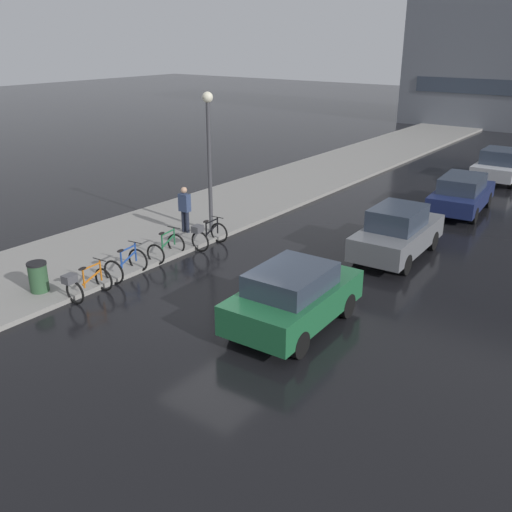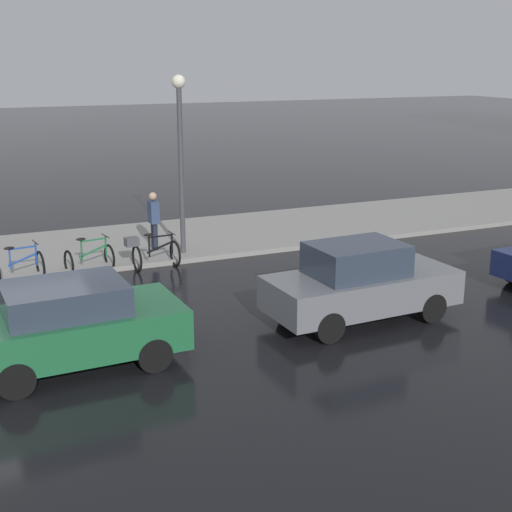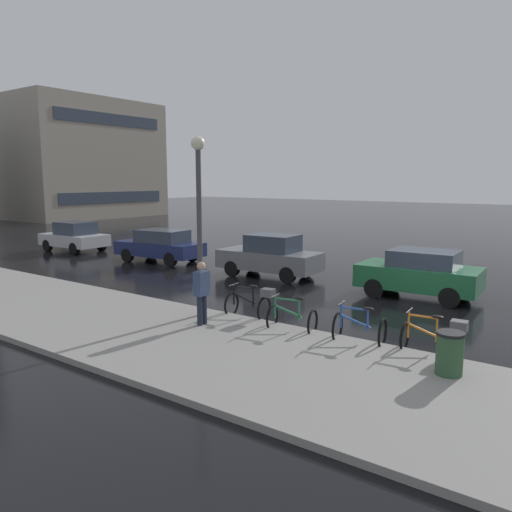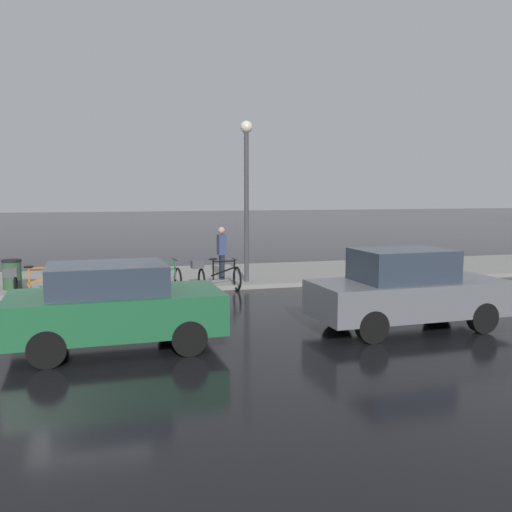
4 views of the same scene
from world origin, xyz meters
name	(u,v)px [view 4 (image 4 of 4)]	position (x,y,z in m)	size (l,w,h in m)	color
ground_plane	(87,326)	(0.00, 0.00, 0.00)	(140.00, 140.00, 0.00)	black
sidewalk_kerb	(378,270)	(-6.00, 10.00, 0.07)	(4.80, 60.00, 0.14)	gray
bicycle_nearest	(30,283)	(-3.43, -1.51, 0.49)	(0.76, 1.37, 0.98)	black
bicycle_second	(96,282)	(-3.69, 0.17, 0.41)	(0.89, 1.23, 0.99)	black
bicycle_third	(160,279)	(-3.81, 1.95, 0.39)	(0.86, 1.26, 0.97)	black
bicycle_farthest	(214,275)	(-3.42, 3.48, 0.50)	(0.80, 1.43, 1.00)	black
car_green	(114,305)	(1.95, 0.56, 0.82)	(2.04, 3.91, 1.59)	#1E6038
car_grey	(407,290)	(2.02, 6.55, 0.83)	(1.91, 4.20, 1.71)	slate
pedestrian	(222,251)	(-4.90, 4.01, 1.01)	(0.40, 0.25, 1.79)	#1E2333
streetlamp	(246,181)	(-4.24, 4.65, 3.21)	(0.37, 0.37, 5.00)	#424247
trash_bin	(12,277)	(-4.64, -2.12, 0.49)	(0.53, 0.53, 0.98)	#2D5133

